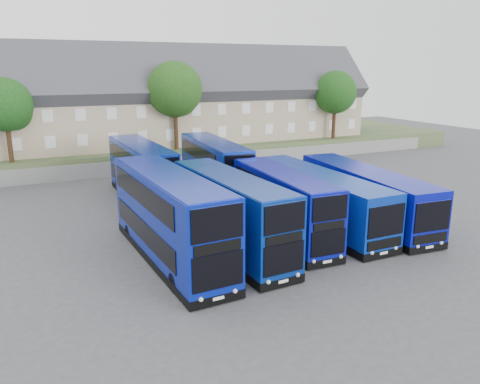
% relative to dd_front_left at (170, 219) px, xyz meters
% --- Properties ---
extents(ground, '(120.00, 120.00, 0.00)m').
position_rel_dd_front_left_xyz_m(ground, '(5.99, -1.40, -2.40)').
color(ground, '#47474C').
rests_on(ground, ground).
extents(retaining_wall, '(70.00, 0.40, 1.50)m').
position_rel_dd_front_left_xyz_m(retaining_wall, '(5.99, 22.60, -1.65)').
color(retaining_wall, slate).
rests_on(retaining_wall, ground).
extents(earth_bank, '(80.00, 20.00, 2.00)m').
position_rel_dd_front_left_xyz_m(earth_bank, '(5.99, 32.60, -1.40)').
color(earth_bank, '#455731').
rests_on(earth_bank, ground).
extents(terrace_row, '(54.00, 10.40, 11.20)m').
position_rel_dd_front_left_xyz_m(terrace_row, '(5.99, 28.60, 4.19)').
color(terrace_row, tan).
rests_on(terrace_row, earth_bank).
extents(dd_front_left, '(3.49, 12.42, 4.88)m').
position_rel_dd_front_left_xyz_m(dd_front_left, '(0.00, 0.00, 0.00)').
color(dd_front_left, '#081A99').
rests_on(dd_front_left, ground).
extents(dd_front_mid, '(3.20, 11.41, 4.49)m').
position_rel_dd_front_left_xyz_m(dd_front_mid, '(3.55, -0.22, -0.20)').
color(dd_front_mid, navy).
rests_on(dd_front_mid, ground).
extents(dd_front_right, '(2.88, 10.63, 4.19)m').
position_rel_dd_front_left_xyz_m(dd_front_right, '(7.43, 0.48, -0.35)').
color(dd_front_right, '#08109C').
rests_on(dd_front_right, ground).
extents(dd_rear_left, '(3.02, 11.63, 4.59)m').
position_rel_dd_front_left_xyz_m(dd_rear_left, '(1.53, 12.86, -0.15)').
color(dd_rear_left, navy).
rests_on(dd_rear_left, ground).
extents(dd_rear_right, '(3.30, 11.62, 4.57)m').
position_rel_dd_front_left_xyz_m(dd_rear_right, '(7.44, 11.87, -0.16)').
color(dd_rear_right, navy).
rests_on(dd_rear_right, ground).
extents(coach_east_a, '(2.88, 13.46, 3.68)m').
position_rel_dd_front_left_xyz_m(coach_east_a, '(10.74, 1.61, -0.60)').
color(coach_east_a, '#082B9E').
rests_on(coach_east_a, ground).
extents(coach_east_b, '(3.89, 13.44, 3.63)m').
position_rel_dd_front_left_xyz_m(coach_east_b, '(14.34, 1.07, -0.62)').
color(coach_east_b, '#080FA2').
rests_on(coach_east_b, ground).
extents(tree_west, '(4.80, 4.80, 7.65)m').
position_rel_dd_front_left_xyz_m(tree_west, '(-7.87, 23.69, 4.65)').
color(tree_west, '#382314').
rests_on(tree_west, earth_bank).
extents(tree_mid, '(5.76, 5.76, 9.18)m').
position_rel_dd_front_left_xyz_m(tree_mid, '(8.13, 24.19, 5.66)').
color(tree_mid, '#382314').
rests_on(tree_mid, earth_bank).
extents(tree_east, '(5.12, 5.12, 8.16)m').
position_rel_dd_front_left_xyz_m(tree_east, '(28.13, 23.69, 4.99)').
color(tree_east, '#382314').
rests_on(tree_east, earth_bank).
extents(tree_far, '(5.44, 5.44, 8.67)m').
position_rel_dd_front_left_xyz_m(tree_far, '(34.13, 30.69, 5.33)').
color(tree_far, '#382314').
rests_on(tree_far, earth_bank).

